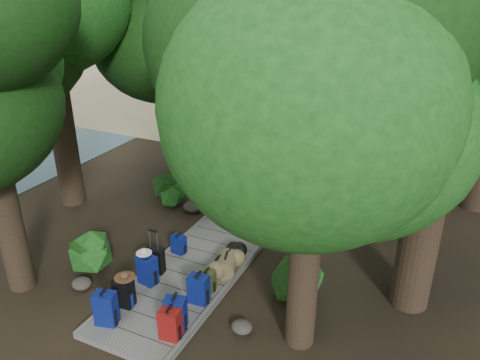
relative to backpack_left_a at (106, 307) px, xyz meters
The scene contains 47 objects.
ground 4.55m from the backpack_left_a, 82.32° to the left, with size 120.00×120.00×0.00m, color #2D2316.
sand_beach 20.50m from the backpack_left_a, 88.31° to the left, with size 40.00×22.00×0.02m, color tan.
water_bay 43.07m from the backpack_left_a, 136.80° to the left, with size 50.00×60.00×0.02m, color #25454D.
distant_hill 65.62m from the backpack_left_a, 126.89° to the left, with size 32.00×16.00×12.00m, color black.
boardwalk 5.53m from the backpack_left_a, 83.71° to the left, with size 2.00×12.00×0.12m, color slate.
backpack_left_a is the anchor object (origin of this frame).
backpack_left_b 0.57m from the backpack_left_a, 92.79° to the left, with size 0.38×0.27×0.70m, color black, non-canonical shape.
backpack_left_c 1.39m from the backpack_left_a, 91.60° to the left, with size 0.40×0.28×0.74m, color navy, non-canonical shape.
backpack_left_d 2.71m from the backpack_left_a, 91.59° to the left, with size 0.33×0.23×0.50m, color navy, non-canonical shape.
backpack_right_a 1.33m from the backpack_left_a, ahead, with size 0.38×0.27×0.68m, color maroon, non-canonical shape.
backpack_right_b 1.34m from the backpack_left_a, 20.04° to the left, with size 0.40×0.28×0.72m, color navy, non-canonical shape.
backpack_right_c 1.83m from the backpack_left_a, 45.70° to the left, with size 0.40×0.28×0.68m, color navy, non-canonical shape.
backpack_right_d 2.13m from the backpack_left_a, 54.13° to the left, with size 0.33×0.24×0.51m, color #3A4319, non-canonical shape.
duffel_right_khaki 2.79m from the backpack_left_a, 61.47° to the left, with size 0.44×0.65×0.44m, color brown, non-canonical shape.
duffel_right_black 3.09m from the backpack_left_a, 65.64° to the left, with size 0.40×0.64×0.40m, color black, non-canonical shape.
suitcase_on_boardwalk 1.81m from the backpack_left_a, 93.87° to the left, with size 0.40×0.22×0.61m, color black, non-canonical shape.
lone_suitcase_on_sand 12.77m from the backpack_left_a, 86.03° to the left, with size 0.44×0.25×0.69m, color black, non-canonical shape.
hat_brown 0.68m from the backpack_left_a, 85.22° to the left, with size 0.42×0.42×0.13m, color #51351E, non-canonical shape.
hat_white 1.46m from the backpack_left_a, 93.69° to the left, with size 0.34×0.34×0.11m, color silver, non-canonical shape.
kayak 14.27m from the backpack_left_a, 102.21° to the left, with size 0.74×3.37×0.34m, color #B20F19.
sun_lounger 14.97m from the backpack_left_a, 77.24° to the left, with size 0.63×1.97×0.63m, color silver, non-canonical shape.
tree_right_a 4.97m from the backpack_left_a, 20.11° to the left, with size 4.62×4.62×7.70m, color black, non-canonical shape.
tree_right_b 7.87m from the backpack_left_a, 32.49° to the left, with size 6.11×6.11×10.91m, color black, non-canonical shape.
tree_right_c 8.70m from the backpack_left_a, 58.85° to the left, with size 5.66×5.66×9.79m, color black, non-canonical shape.
tree_right_e 13.20m from the backpack_left_a, 67.28° to the left, with size 4.86×4.86×8.76m, color black, non-canonical shape.
tree_left_b 7.40m from the backpack_left_a, 139.34° to the left, with size 5.45×5.45×9.81m, color black, non-canonical shape.
tree_left_c 8.58m from the backpack_left_a, 111.80° to the left, with size 4.70×4.70×8.17m, color black, non-canonical shape.
tree_back_a 19.34m from the backpack_left_a, 92.00° to the left, with size 5.23×5.23×9.05m, color black, non-canonical shape.
tree_back_b 21.08m from the backpack_left_a, 84.28° to the left, with size 5.30×5.30×9.46m, color black, non-canonical shape.
tree_back_d 19.70m from the backpack_left_a, 104.29° to the left, with size 4.28×4.28×7.13m, color black, non-canonical shape.
palm_right_a 11.74m from the backpack_left_a, 70.39° to the left, with size 3.91×3.91×6.67m, color #123C11, non-canonical shape.
palm_right_c 16.89m from the backpack_left_a, 80.38° to the left, with size 4.29×4.29×6.83m, color #123C11, non-canonical shape.
palm_left_a 12.25m from the backpack_left_a, 111.67° to the left, with size 4.77×4.77×7.59m, color #123C11, non-canonical shape.
rock_left_a 1.56m from the backpack_left_a, 150.98° to the left, with size 0.44×0.40×0.24m, color #4C473F, non-canonical shape.
rock_left_b 3.02m from the backpack_left_a, 131.64° to the left, with size 0.35×0.32×0.19m, color #4C473F, non-canonical shape.
rock_left_c 4.96m from the backpack_left_a, 101.21° to the left, with size 0.56×0.51×0.31m, color #4C473F, non-canonical shape.
rock_left_d 7.89m from the backpack_left_a, 103.12° to the left, with size 0.29×0.26×0.16m, color #4C473F, non-canonical shape.
rock_right_a 2.62m from the backpack_left_a, 22.72° to the left, with size 0.42×0.38×0.23m, color #4C473F, non-canonical shape.
rock_right_b 4.53m from the backpack_left_a, 53.00° to the left, with size 0.52×0.46×0.28m, color #4C473F, non-canonical shape.
rock_right_c 6.58m from the backpack_left_a, 69.12° to the left, with size 0.28×0.25×0.15m, color #4C473F, non-canonical shape.
rock_right_d 9.12m from the backpack_left_a, 67.67° to the left, with size 0.52×0.47×0.29m, color #4C473F, non-canonical shape.
shrub_left_a 2.32m from the backpack_left_a, 138.28° to the left, with size 1.09×1.09×0.98m, color #154715, non-canonical shape.
shrub_left_b 5.31m from the backpack_left_a, 109.36° to the left, with size 0.92×0.92×0.83m, color #154715, non-canonical shape.
shrub_left_c 8.84m from the backpack_left_a, 106.04° to the left, with size 1.07×1.07×0.96m, color #154715, non-canonical shape.
shrub_right_a 3.80m from the backpack_left_a, 39.93° to the left, with size 1.08×1.08×0.97m, color #154715, non-canonical shape.
shrub_right_b 7.19m from the backpack_left_a, 62.78° to the left, with size 1.17×1.17×1.05m, color #154715, non-canonical shape.
shrub_right_c 10.72m from the backpack_left_a, 75.44° to the left, with size 0.88×0.88×0.80m, color #154715, non-canonical shape.
Camera 1 is at (4.73, -9.82, 6.32)m, focal length 35.00 mm.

